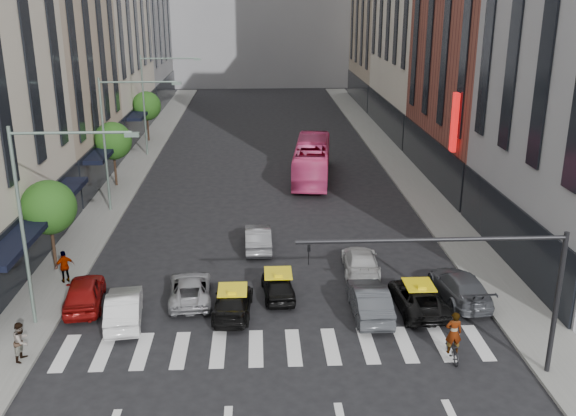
{
  "coord_description": "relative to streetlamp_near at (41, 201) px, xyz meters",
  "views": [
    {
      "loc": [
        -0.81,
        -22.46,
        14.31
      ],
      "look_at": [
        0.7,
        8.25,
        4.0
      ],
      "focal_mm": 40.0,
      "sensor_mm": 36.0,
      "label": 1
    }
  ],
  "objects": [
    {
      "name": "car_silver",
      "position": [
        5.86,
        2.16,
        -5.29
      ],
      "size": [
        2.37,
        4.55,
        1.22
      ],
      "primitive_type": "imported",
      "rotation": [
        0.0,
        0.0,
        3.22
      ],
      "color": "#9FA0A4",
      "rests_on": "ground"
    },
    {
      "name": "car_white_front",
      "position": [
        3.04,
        0.12,
        -5.19
      ],
      "size": [
        2.08,
        4.51,
        1.43
      ],
      "primitive_type": "imported",
      "rotation": [
        0.0,
        0.0,
        3.28
      ],
      "color": "silver",
      "rests_on": "ground"
    },
    {
      "name": "car_grey_curb",
      "position": [
        19.04,
        1.61,
        -5.2
      ],
      "size": [
        2.32,
        4.99,
        1.41
      ],
      "primitive_type": "imported",
      "rotation": [
        0.0,
        0.0,
        3.21
      ],
      "color": "#494B51",
      "rests_on": "ground"
    },
    {
      "name": "pedestrian_far",
      "position": [
        -0.74,
        4.29,
        -4.9
      ],
      "size": [
        1.07,
        0.89,
        1.71
      ],
      "primitive_type": "imported",
      "rotation": [
        0.0,
        0.0,
        3.71
      ],
      "color": "gray",
      "rests_on": "sidewalk_left"
    },
    {
      "name": "rider",
      "position": [
        17.12,
        -3.67,
        -4.01
      ],
      "size": [
        0.69,
        0.46,
        1.85
      ],
      "primitive_type": "imported",
      "rotation": [
        0.0,
        0.0,
        3.11
      ],
      "color": "gray",
      "rests_on": "motorcycle"
    },
    {
      "name": "streetlamp_near",
      "position": [
        0.0,
        0.0,
        0.0
      ],
      "size": [
        5.38,
        0.25,
        9.0
      ],
      "color": "gray",
      "rests_on": "sidewalk_left"
    },
    {
      "name": "taxi_left",
      "position": [
        7.98,
        0.64,
        -5.29
      ],
      "size": [
        1.97,
        4.33,
        1.23
      ],
      "primitive_type": "imported",
      "rotation": [
        0.0,
        0.0,
        3.08
      ],
      "color": "black",
      "rests_on": "ground"
    },
    {
      "name": "tree_near",
      "position": [
        -1.76,
        6.0,
        -2.25
      ],
      "size": [
        2.88,
        2.88,
        4.95
      ],
      "color": "black",
      "rests_on": "sidewalk_left"
    },
    {
      "name": "pedestrian_near",
      "position": [
        -0.41,
        -3.14,
        -4.92
      ],
      "size": [
        0.75,
        0.89,
        1.66
      ],
      "primitive_type": "imported",
      "rotation": [
        0.0,
        0.0,
        1.42
      ],
      "color": "gray",
      "rests_on": "sidewalk_left"
    },
    {
      "name": "motorcycle",
      "position": [
        17.12,
        -3.67,
        -5.42
      ],
      "size": [
        0.69,
        1.86,
        0.97
      ],
      "primitive_type": "imported",
      "rotation": [
        0.0,
        0.0,
        3.11
      ],
      "color": "black",
      "rests_on": "ground"
    },
    {
      "name": "car_row2_right",
      "position": [
        14.68,
        5.01,
        -5.25
      ],
      "size": [
        2.11,
        4.63,
        1.31
      ],
      "primitive_type": "imported",
      "rotation": [
        0.0,
        0.0,
        3.08
      ],
      "color": "#BDBDBD",
      "rests_on": "ground"
    },
    {
      "name": "building_left_b",
      "position": [
        -6.96,
        24.0,
        6.1
      ],
      "size": [
        8.0,
        16.0,
        24.0
      ],
      "primitive_type": "cube",
      "color": "tan",
      "rests_on": "ground"
    },
    {
      "name": "streetlamp_far",
      "position": [
        0.0,
        32.0,
        0.0
      ],
      "size": [
        5.38,
        0.25,
        9.0
      ],
      "color": "gray",
      "rests_on": "sidewalk_left"
    },
    {
      "name": "liberty_sign",
      "position": [
        22.64,
        16.0,
        0.1
      ],
      "size": [
        0.3,
        0.7,
        4.0
      ],
      "color": "red",
      "rests_on": "ground"
    },
    {
      "name": "sidewalk_left",
      "position": [
        -1.46,
        26.0,
        -5.83
      ],
      "size": [
        3.0,
        96.0,
        0.15
      ],
      "primitive_type": "cube",
      "color": "slate",
      "rests_on": "ground"
    },
    {
      "name": "car_grey_mid",
      "position": [
        14.34,
        0.25,
        -5.15
      ],
      "size": [
        1.62,
        4.56,
        1.5
      ],
      "primitive_type": "imported",
      "rotation": [
        0.0,
        0.0,
        3.15
      ],
      "color": "#373A3E",
      "rests_on": "ground"
    },
    {
      "name": "streetlamp_mid",
      "position": [
        0.0,
        16.0,
        0.0
      ],
      "size": [
        5.38,
        0.25,
        9.0
      ],
      "color": "gray",
      "rests_on": "sidewalk_left"
    },
    {
      "name": "sidewalk_right",
      "position": [
        21.54,
        26.0,
        -5.83
      ],
      "size": [
        3.0,
        96.0,
        0.15
      ],
      "primitive_type": "cube",
      "color": "slate",
      "rests_on": "ground"
    },
    {
      "name": "bus",
      "position": [
        13.63,
        23.56,
        -4.35
      ],
      "size": [
        3.97,
        11.43,
        3.12
      ],
      "primitive_type": "imported",
      "rotation": [
        0.0,
        0.0,
        3.02
      ],
      "color": "#EC4587",
      "rests_on": "ground"
    },
    {
      "name": "car_row2_left",
      "position": [
        9.19,
        8.67,
        -5.2
      ],
      "size": [
        1.59,
        4.31,
        1.41
      ],
      "primitive_type": "imported",
      "rotation": [
        0.0,
        0.0,
        3.17
      ],
      "color": "gray",
      "rests_on": "ground"
    },
    {
      "name": "building_right_b",
      "position": [
        27.04,
        23.0,
        7.1
      ],
      "size": [
        8.0,
        18.0,
        26.0
      ],
      "primitive_type": "cube",
      "color": "brown",
      "rests_on": "ground"
    },
    {
      "name": "taxi_center",
      "position": [
        10.16,
        2.33,
        -5.27
      ],
      "size": [
        1.75,
        3.79,
        1.26
      ],
      "primitive_type": "imported",
      "rotation": [
        0.0,
        0.0,
        3.21
      ],
      "color": "black",
      "rests_on": "ground"
    },
    {
      "name": "taxi_right",
      "position": [
        16.74,
        0.64,
        -5.27
      ],
      "size": [
        2.32,
        4.68,
        1.27
      ],
      "primitive_type": "imported",
      "rotation": [
        0.0,
        0.0,
        3.19
      ],
      "color": "black",
      "rests_on": "ground"
    },
    {
      "name": "ground",
      "position": [
        10.04,
        -4.0,
        -5.9
      ],
      "size": [
        160.0,
        160.0,
        0.0
      ],
      "primitive_type": "plane",
      "color": "black",
      "rests_on": "ground"
    },
    {
      "name": "car_red",
      "position": [
        0.84,
        1.77,
        -5.17
      ],
      "size": [
        2.29,
        4.5,
        1.47
      ],
      "primitive_type": "imported",
      "rotation": [
        0.0,
        0.0,
        3.27
      ],
      "color": "maroon",
      "rests_on": "ground"
    },
    {
      "name": "tree_mid",
      "position": [
        -1.76,
        22.0,
        -2.25
      ],
      "size": [
        2.88,
        2.88,
        4.95
      ],
      "color": "black",
      "rests_on": "sidewalk_left"
    },
    {
      "name": "tree_far",
      "position": [
        -1.76,
        38.0,
        -2.25
      ],
      "size": [
        2.88,
        2.88,
        4.95
      ],
      "color": "black",
      "rests_on": "sidewalk_left"
    },
    {
      "name": "traffic_signal",
      "position": [
        17.74,
        -5.0,
        -1.43
      ],
      "size": [
        10.1,
        0.2,
        6.0
      ],
      "color": "black",
      "rests_on": "ground"
    }
  ]
}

